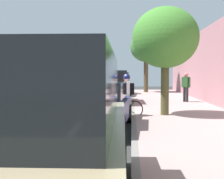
{
  "coord_description": "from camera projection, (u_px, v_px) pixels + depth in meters",
  "views": [
    {
      "loc": [
        1.82,
        -11.64,
        1.76
      ],
      "look_at": [
        1.0,
        0.18,
        1.14
      ],
      "focal_mm": 45.6,
      "sensor_mm": 36.0,
      "label": 1
    }
  ],
  "objects": [
    {
      "name": "parked_sedan_dark_blue_second",
      "position": [
        100.0,
        106.0,
        9.25
      ],
      "size": [
        2.05,
        4.5,
        1.52
      ],
      "color": "navy",
      "rests_on": "ground"
    },
    {
      "name": "cyclist_with_backpack",
      "position": [
        127.0,
        91.0,
        11.19
      ],
      "size": [
        0.44,
        0.62,
        1.8
      ],
      "color": "#C6B284",
      "rests_on": "ground"
    },
    {
      "name": "parked_pickup_silver_far",
      "position": [
        118.0,
        85.0,
        23.24
      ],
      "size": [
        2.23,
        5.39,
        1.95
      ],
      "color": "#B7BABF",
      "rests_on": "ground"
    },
    {
      "name": "lane_stripe_centre",
      "position": [
        14.0,
        121.0,
        10.7
      ],
      "size": [
        0.14,
        35.8,
        0.01
      ],
      "color": "white",
      "rests_on": "ground"
    },
    {
      "name": "bicycle_at_curb",
      "position": [
        122.0,
        108.0,
        11.69
      ],
      "size": [
        1.74,
        0.47,
        0.77
      ],
      "color": "black",
      "rests_on": "ground"
    },
    {
      "name": "pedestrian_on_phone",
      "position": [
        186.0,
        85.0,
        16.91
      ],
      "size": [
        0.45,
        0.48,
        1.74
      ],
      "color": "black",
      "rests_on": "sidewalk"
    },
    {
      "name": "ground",
      "position": [
        88.0,
        117.0,
        11.81
      ],
      "size": [
        61.43,
        61.43,
        0.0
      ],
      "primitive_type": "plane",
      "color": "#303030"
    },
    {
      "name": "sidewalk",
      "position": [
        188.0,
        116.0,
        11.53
      ],
      "size": [
        4.25,
        38.39,
        0.13
      ],
      "primitive_type": "cube",
      "color": "#AC8F8C",
      "rests_on": "ground"
    },
    {
      "name": "lane_stripe_bike_edge",
      "position": [
        98.0,
        117.0,
        11.78
      ],
      "size": [
        0.12,
        38.39,
        0.01
      ],
      "primitive_type": "cube",
      "color": "white",
      "rests_on": "ground"
    },
    {
      "name": "curb_edge",
      "position": [
        133.0,
        116.0,
        11.68
      ],
      "size": [
        0.16,
        38.39,
        0.13
      ],
      "primitive_type": "cube",
      "color": "gray",
      "rests_on": "ground"
    },
    {
      "name": "parked_suv_tan_nearest",
      "position": [
        40.0,
        140.0,
        3.2
      ],
      "size": [
        2.07,
        4.75,
        1.99
      ],
      "color": "tan",
      "rests_on": "ground"
    },
    {
      "name": "parked_suv_red_mid",
      "position": [
        113.0,
        87.0,
        16.84
      ],
      "size": [
        2.04,
        4.74,
        1.99
      ],
      "color": "maroon",
      "rests_on": "ground"
    },
    {
      "name": "street_tree_corner",
      "position": [
        146.0,
        48.0,
        26.34
      ],
      "size": [
        2.93,
        2.93,
        5.58
      ],
      "color": "#483E28",
      "rests_on": "sidewalk"
    },
    {
      "name": "street_tree_far_end",
      "position": [
        165.0,
        38.0,
        11.35
      ],
      "size": [
        2.64,
        2.64,
        4.33
      ],
      "color": "#4A4928",
      "rests_on": "sidewalk"
    }
  ]
}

